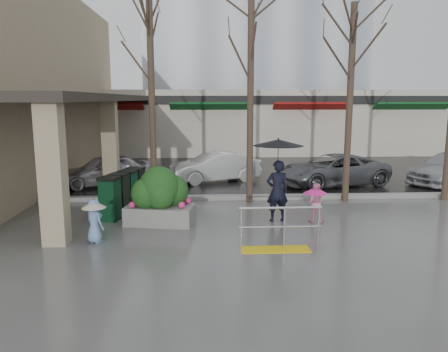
{
  "coord_description": "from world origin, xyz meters",
  "views": [
    {
      "loc": [
        -0.36,
        -10.8,
        3.44
      ],
      "look_at": [
        0.23,
        1.35,
        1.3
      ],
      "focal_mm": 35.0,
      "sensor_mm": 36.0,
      "label": 1
    }
  ],
  "objects": [
    {
      "name": "child_blue",
      "position": [
        -3.0,
        -0.45,
        0.64
      ],
      "size": [
        0.62,
        0.61,
        1.09
      ],
      "rotation": [
        0.0,
        0.0,
        2.41
      ],
      "color": "#6D93C2",
      "rests_on": "ground"
    },
    {
      "name": "canopy_slab",
      "position": [
        -4.8,
        8.0,
        3.62
      ],
      "size": [
        2.8,
        18.0,
        0.25
      ],
      "primitive_type": "cube",
      "color": "#2D2823",
      "rests_on": "pillar_front"
    },
    {
      "name": "car_b",
      "position": [
        0.12,
        7.36,
        0.63
      ],
      "size": [
        4.05,
        2.62,
        1.26
      ],
      "primitive_type": "imported",
      "rotation": [
        0.0,
        0.0,
        -1.2
      ],
      "color": "white",
      "rests_on": "ground"
    },
    {
      "name": "news_boxes",
      "position": [
        -2.79,
        2.36,
        0.64
      ],
      "size": [
        1.11,
        2.33,
        1.27
      ],
      "rotation": [
        0.0,
        0.0,
        -0.27
      ],
      "color": "#0C381E",
      "rests_on": "ground"
    },
    {
      "name": "car_a",
      "position": [
        -4.33,
        6.75,
        0.63
      ],
      "size": [
        3.98,
        2.91,
        1.26
      ],
      "primitive_type": "imported",
      "rotation": [
        0.0,
        0.0,
        -1.14
      ],
      "color": "#ADADB1",
      "rests_on": "ground"
    },
    {
      "name": "tree_west",
      "position": [
        -2.0,
        3.6,
        5.08
      ],
      "size": [
        3.2,
        3.2,
        6.8
      ],
      "color": "#382B21",
      "rests_on": "ground"
    },
    {
      "name": "tree_mideast",
      "position": [
        4.5,
        3.6,
        4.86
      ],
      "size": [
        3.2,
        3.2,
        6.5
      ],
      "color": "#382B21",
      "rests_on": "ground"
    },
    {
      "name": "street_asphalt",
      "position": [
        0.0,
        22.0,
        0.01
      ],
      "size": [
        120.0,
        36.0,
        0.01
      ],
      "primitive_type": "cube",
      "color": "black",
      "rests_on": "ground"
    },
    {
      "name": "tree_midwest",
      "position": [
        1.2,
        3.6,
        5.23
      ],
      "size": [
        3.2,
        3.2,
        7.0
      ],
      "color": "#382B21",
      "rests_on": "ground"
    },
    {
      "name": "child_pink",
      "position": [
        2.8,
        1.09,
        0.65
      ],
      "size": [
        0.68,
        0.68,
        1.12
      ],
      "rotation": [
        0.0,
        0.0,
        2.89
      ],
      "color": "pink",
      "rests_on": "ground"
    },
    {
      "name": "pillar_back",
      "position": [
        -3.9,
        6.0,
        1.75
      ],
      "size": [
        0.55,
        0.55,
        3.5
      ],
      "primitive_type": "cube",
      "color": "tan",
      "rests_on": "ground"
    },
    {
      "name": "storefront_row",
      "position": [
        2.0,
        17.97,
        2.01
      ],
      "size": [
        34.0,
        6.74,
        4.0
      ],
      "color": "beige",
      "rests_on": "ground"
    },
    {
      "name": "pillar_front",
      "position": [
        -3.9,
        -0.5,
        1.75
      ],
      "size": [
        0.55,
        0.55,
        3.5
      ],
      "primitive_type": "cube",
      "color": "tan",
      "rests_on": "ground"
    },
    {
      "name": "handrail",
      "position": [
        1.36,
        -1.2,
        0.38
      ],
      "size": [
        1.9,
        0.5,
        1.03
      ],
      "color": "yellow",
      "rests_on": "ground"
    },
    {
      "name": "car_c",
      "position": [
        4.86,
        6.34,
        0.63
      ],
      "size": [
        4.93,
        3.24,
        1.26
      ],
      "primitive_type": "imported",
      "rotation": [
        0.0,
        0.0,
        -1.3
      ],
      "color": "slate",
      "rests_on": "ground"
    },
    {
      "name": "planter",
      "position": [
        -1.56,
        1.1,
        0.78
      ],
      "size": [
        2.0,
        1.26,
        1.63
      ],
      "rotation": [
        0.0,
        0.0,
        -0.18
      ],
      "color": "gray",
      "rests_on": "ground"
    },
    {
      "name": "curb",
      "position": [
        0.0,
        4.0,
        0.07
      ],
      "size": [
        120.0,
        0.3,
        0.15
      ],
      "primitive_type": "cube",
      "color": "gray",
      "rests_on": "ground"
    },
    {
      "name": "ground",
      "position": [
        0.0,
        0.0,
        0.0
      ],
      "size": [
        120.0,
        120.0,
        0.0
      ],
      "primitive_type": "plane",
      "color": "#51514F",
      "rests_on": "ground"
    },
    {
      "name": "woman",
      "position": [
        1.74,
        1.23,
        1.47
      ],
      "size": [
        1.42,
        1.42,
        2.39
      ],
      "rotation": [
        0.0,
        0.0,
        3.27
      ],
      "color": "black",
      "rests_on": "ground"
    }
  ]
}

